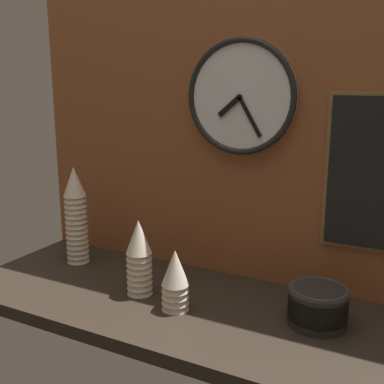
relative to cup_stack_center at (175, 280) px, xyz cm
name	(u,v)px	position (x,y,z in cm)	size (l,w,h in cm)	color
ground_plane	(210,312)	(8.24, 6.20, -11.04)	(160.00, 56.00, 4.00)	black
wall_tiled_back	(248,119)	(8.24, 32.70, 43.46)	(160.00, 3.00, 105.00)	brown
cup_stack_center	(175,280)	(0.00, 0.00, 0.00)	(8.02, 8.02, 18.08)	beige
cup_stack_far_left	(76,215)	(-49.83, 15.75, 8.47)	(8.02, 8.02, 35.02)	beige
cup_stack_center_left	(139,257)	(-14.98, 3.96, 2.82)	(8.02, 8.02, 23.73)	beige
bowl_stack_right	(318,305)	(38.36, 10.48, -3.38)	(16.41, 16.41, 10.67)	black
wall_clock	(241,97)	(6.70, 29.67, 50.49)	(35.99, 2.70, 35.99)	white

